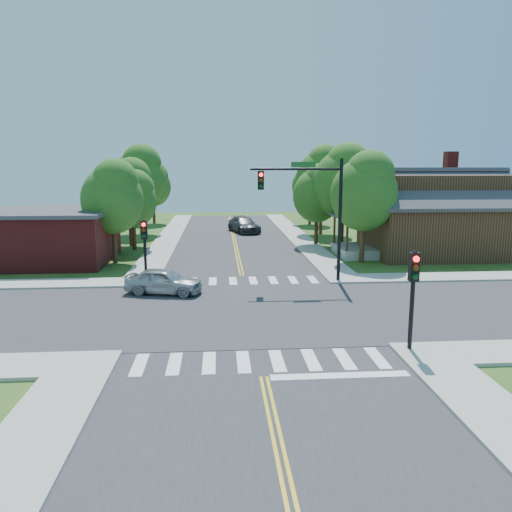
{
  "coord_description": "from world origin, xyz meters",
  "views": [
    {
      "loc": [
        -1.39,
        -22.7,
        6.84
      ],
      "look_at": [
        0.5,
        2.54,
        2.2
      ],
      "focal_mm": 35.0,
      "sensor_mm": 36.0,
      "label": 1
    }
  ],
  "objects": [
    {
      "name": "intersection_patch",
      "position": [
        0.0,
        0.0,
        0.0
      ],
      "size": [
        10.2,
        10.2,
        0.06
      ],
      "primitive_type": "cube",
      "color": "#2D2D30",
      "rests_on": "ground"
    },
    {
      "name": "sidewalk_nw",
      "position": [
        -15.82,
        15.82,
        0.07
      ],
      "size": [
        40.0,
        40.0,
        0.14
      ],
      "color": "#9E9B93",
      "rests_on": "ground"
    },
    {
      "name": "tree_w_d",
      "position": [
        -8.95,
        36.81,
        4.66
      ],
      "size": [
        4.19,
        3.98,
        7.12
      ],
      "color": "#382314",
      "rests_on": "ground"
    },
    {
      "name": "ground",
      "position": [
        0.0,
        0.0,
        0.0
      ],
      "size": [
        100.0,
        100.0,
        0.0
      ],
      "primitive_type": "plane",
      "color": "#274A17",
      "rests_on": "ground"
    },
    {
      "name": "tree_w_a",
      "position": [
        -8.66,
        12.62,
        4.77
      ],
      "size": [
        4.28,
        4.07,
        7.28
      ],
      "color": "#382314",
      "rests_on": "ground"
    },
    {
      "name": "centerline",
      "position": [
        0.0,
        0.0,
        0.05
      ],
      "size": [
        0.3,
        90.0,
        0.01
      ],
      "color": "gold",
      "rests_on": "ground"
    },
    {
      "name": "sidewalk_ne",
      "position": [
        15.82,
        15.82,
        0.07
      ],
      "size": [
        40.0,
        40.0,
        0.14
      ],
      "color": "#9E9B93",
      "rests_on": "ground"
    },
    {
      "name": "road_ns",
      "position": [
        0.0,
        0.0,
        0.02
      ],
      "size": [
        10.0,
        90.0,
        0.04
      ],
      "primitive_type": "cube",
      "color": "#2D2D30",
      "rests_on": "ground"
    },
    {
      "name": "road_ew",
      "position": [
        0.0,
        0.0,
        0.03
      ],
      "size": [
        90.0,
        10.0,
        0.04
      ],
      "primitive_type": "cube",
      "color": "#2D2D30",
      "rests_on": "ground"
    },
    {
      "name": "signal_pole_nw",
      "position": [
        -5.6,
        5.58,
        2.66
      ],
      "size": [
        0.34,
        0.42,
        3.8
      ],
      "color": "black",
      "rests_on": "ground"
    },
    {
      "name": "tree_bldg",
      "position": [
        -8.18,
        17.88,
        4.25
      ],
      "size": [
        3.82,
        3.63,
        6.5
      ],
      "color": "#382314",
      "rests_on": "ground"
    },
    {
      "name": "signal_pole_se",
      "position": [
        5.6,
        -5.62,
        2.66
      ],
      "size": [
        0.34,
        0.42,
        3.8
      ],
      "color": "black",
      "rests_on": "ground"
    },
    {
      "name": "house_ne",
      "position": [
        15.11,
        14.23,
        3.33
      ],
      "size": [
        13.05,
        8.8,
        7.11
      ],
      "color": "black",
      "rests_on": "ground"
    },
    {
      "name": "car_dgrey",
      "position": [
        1.16,
        27.8,
        0.77
      ],
      "size": [
        5.14,
        6.53,
        1.54
      ],
      "primitive_type": "imported",
      "rotation": [
        0.0,
        0.0,
        0.3
      ],
      "color": "#323437",
      "rests_on": "ground"
    },
    {
      "name": "building_nw",
      "position": [
        -14.2,
        13.2,
        1.88
      ],
      "size": [
        10.4,
        8.4,
        3.73
      ],
      "color": "maroon",
      "rests_on": "ground"
    },
    {
      "name": "tree_e_a",
      "position": [
        8.78,
        11.42,
        5.16
      ],
      "size": [
        4.64,
        4.4,
        7.88
      ],
      "color": "#382314",
      "rests_on": "ground"
    },
    {
      "name": "stop_bar",
      "position": [
        2.5,
        -7.6,
        0.0
      ],
      "size": [
        4.6,
        0.45,
        0.09
      ],
      "primitive_type": "cube",
      "color": "white",
      "rests_on": "ground"
    },
    {
      "name": "tree_house",
      "position": [
        7.01,
        19.14,
        4.58
      ],
      "size": [
        4.11,
        3.91,
        6.99
      ],
      "color": "#382314",
      "rests_on": "ground"
    },
    {
      "name": "tree_e_d",
      "position": [
        9.26,
        34.53,
        4.73
      ],
      "size": [
        4.25,
        4.04,
        7.23
      ],
      "color": "#382314",
      "rests_on": "ground"
    },
    {
      "name": "tree_e_b",
      "position": [
        8.88,
        17.74,
        5.66
      ],
      "size": [
        5.08,
        4.82,
        8.63
      ],
      "color": "#382314",
      "rests_on": "ground"
    },
    {
      "name": "tree_e_c",
      "position": [
        8.86,
        26.25,
        5.79
      ],
      "size": [
        5.2,
        4.94,
        8.84
      ],
      "color": "#382314",
      "rests_on": "ground"
    },
    {
      "name": "crosswalk_south",
      "position": [
        0.0,
        -6.2,
        0.05
      ],
      "size": [
        8.85,
        2.0,
        0.01
      ],
      "color": "white",
      "rests_on": "ground"
    },
    {
      "name": "tree_w_b",
      "position": [
        -8.82,
        20.14,
        4.89
      ],
      "size": [
        4.4,
        4.18,
        7.47
      ],
      "color": "#382314",
      "rests_on": "ground"
    },
    {
      "name": "car_silver",
      "position": [
        -4.37,
        3.5,
        0.7
      ],
      "size": [
        3.57,
        4.87,
        1.4
      ],
      "primitive_type": "imported",
      "rotation": [
        0.0,
        0.0,
        1.33
      ],
      "color": "#ACB0B4",
      "rests_on": "ground"
    },
    {
      "name": "tree_w_c",
      "position": [
        -9.06,
        27.71,
        5.83
      ],
      "size": [
        5.23,
        4.97,
        8.89
      ],
      "color": "#382314",
      "rests_on": "ground"
    },
    {
      "name": "crosswalk_north",
      "position": [
        0.0,
        6.2,
        0.05
      ],
      "size": [
        8.85,
        2.0,
        0.01
      ],
      "color": "white",
      "rests_on": "ground"
    },
    {
      "name": "signal_mast_ne",
      "position": [
        3.91,
        5.59,
        4.85
      ],
      "size": [
        5.3,
        0.42,
        7.2
      ],
      "color": "black",
      "rests_on": "ground"
    }
  ]
}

